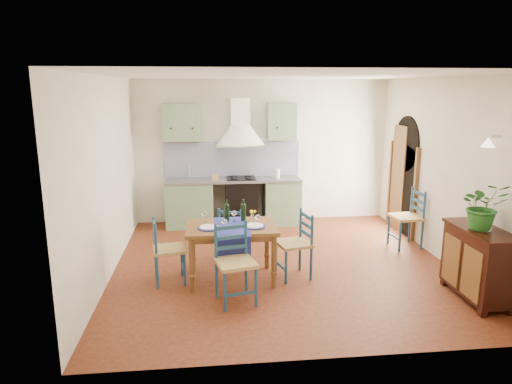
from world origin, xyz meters
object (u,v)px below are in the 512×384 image
(sideboard, at_px, (478,261))
(chair_near, at_px, (235,263))
(potted_plant, at_px, (484,206))
(dining_table, at_px, (232,232))

(sideboard, bearing_deg, chair_near, 174.79)
(sideboard, bearing_deg, potted_plant, -151.71)
(chair_near, distance_m, potted_plant, 3.11)
(chair_near, bearing_deg, potted_plant, -5.51)
(dining_table, bearing_deg, potted_plant, -17.83)
(dining_table, bearing_deg, chair_near, -90.02)
(dining_table, xyz_separation_m, chair_near, (-0.00, -0.68, -0.18))
(dining_table, bearing_deg, sideboard, -17.45)
(potted_plant, bearing_deg, chair_near, 174.49)
(chair_near, height_order, potted_plant, potted_plant)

